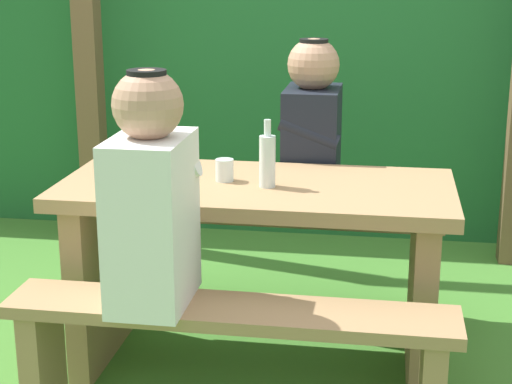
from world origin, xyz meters
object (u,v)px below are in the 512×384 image
object	(u,v)px
bench_far	(275,240)
drinking_glass	(225,170)
person_black_coat	(312,134)
bottle_left	(267,160)
person_white_shirt	(151,198)
picnic_table	(256,244)
bench_near	(230,346)

from	to	relation	value
bench_far	drinking_glass	world-z (taller)	drinking_glass
person_black_coat	bottle_left	world-z (taller)	person_black_coat
person_white_shirt	drinking_glass	size ratio (longest dim) A/B	9.01
bench_far	drinking_glass	bearing A→B (deg)	-103.13
bench_far	bottle_left	size ratio (longest dim) A/B	5.87
drinking_glass	person_white_shirt	bearing A→B (deg)	-102.94
bench_far	picnic_table	bearing A→B (deg)	-90.00
person_white_shirt	drinking_glass	world-z (taller)	person_white_shirt
bench_far	person_black_coat	size ratio (longest dim) A/B	1.95
bench_far	drinking_glass	distance (m)	0.67
bench_far	person_black_coat	xyz separation A→B (m)	(0.15, -0.00, 0.47)
bench_near	bench_far	xyz separation A→B (m)	(0.00, 1.02, 0.00)
bench_near	bench_far	bearing A→B (deg)	90.00
picnic_table	drinking_glass	xyz separation A→B (m)	(-0.12, 0.01, 0.27)
person_black_coat	drinking_glass	world-z (taller)	person_black_coat
person_black_coat	bench_near	bearing A→B (deg)	-98.40
bench_near	bench_far	size ratio (longest dim) A/B	1.00
bench_far	bottle_left	distance (m)	0.74
person_white_shirt	bottle_left	bearing A→B (deg)	58.83
picnic_table	bench_far	xyz separation A→B (m)	(0.00, 0.51, -0.16)
bottle_left	person_white_shirt	bearing A→B (deg)	-121.17
bench_near	bottle_left	world-z (taller)	bottle_left
person_black_coat	drinking_glass	bearing A→B (deg)	-118.30
bench_near	person_black_coat	size ratio (longest dim) A/B	1.95
bench_far	person_black_coat	world-z (taller)	person_black_coat
person_black_coat	person_white_shirt	bearing A→B (deg)	-110.83
picnic_table	bench_far	bearing A→B (deg)	90.00
person_black_coat	drinking_glass	distance (m)	0.56
person_white_shirt	picnic_table	bearing A→B (deg)	65.09
drinking_glass	picnic_table	bearing A→B (deg)	-5.92
picnic_table	person_black_coat	size ratio (longest dim) A/B	1.95
picnic_table	person_white_shirt	bearing A→B (deg)	-114.91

